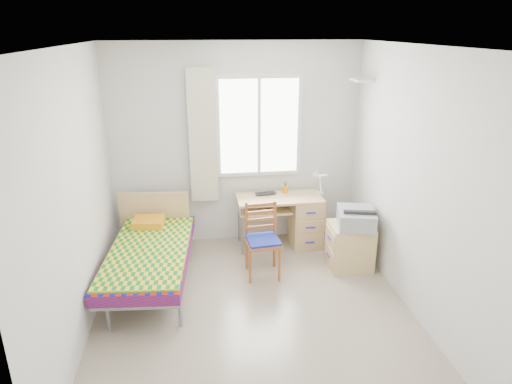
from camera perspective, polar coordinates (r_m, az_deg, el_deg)
floor at (r=4.85m, az=-0.31°, el=-14.57°), size 3.50×3.50×0.00m
ceiling at (r=4.00m, az=-0.39°, el=17.80°), size 3.50×3.50×0.00m
wall_back at (r=5.92m, az=-2.55°, el=5.76°), size 3.20×0.00×3.20m
wall_left at (r=4.36m, az=-21.70°, el=-0.96°), size 0.00×3.50×3.50m
wall_right at (r=4.72m, az=19.29°, el=0.91°), size 0.00×3.50×3.50m
window at (r=5.87m, az=0.38°, el=8.18°), size 1.10×0.04×1.30m
curtain at (r=5.79m, az=-6.68°, el=6.86°), size 0.35×0.05×1.70m
floating_shelf at (r=5.76m, az=13.02°, el=13.49°), size 0.20×0.32×0.03m
bed at (r=5.28m, az=-13.11°, el=-7.23°), size 1.00×1.90×0.79m
desk at (r=6.05m, az=5.56°, el=-3.25°), size 1.10×0.51×0.69m
chair at (r=5.28m, az=0.86°, el=-5.41°), size 0.41×0.41×0.87m
cabinet at (r=5.62m, az=11.62°, el=-6.62°), size 0.52×0.46×0.55m
printer at (r=5.46m, az=12.40°, el=-3.14°), size 0.51×0.56×0.21m
laptop at (r=5.93m, az=1.29°, el=-0.32°), size 0.30×0.22×0.02m
pen_cup at (r=6.01m, az=3.64°, el=0.31°), size 0.09×0.09×0.09m
task_lamp at (r=5.84m, az=7.83°, el=1.45°), size 0.21×0.31×0.37m
book at (r=5.89m, az=0.79°, el=-1.56°), size 0.25×0.28×0.02m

